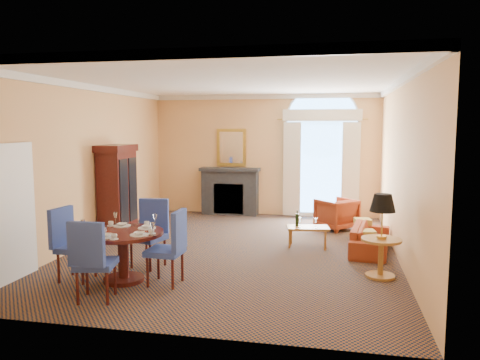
% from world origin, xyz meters
% --- Properties ---
extents(ground, '(7.50, 7.50, 0.00)m').
position_xyz_m(ground, '(0.00, 0.00, 0.00)').
color(ground, '#101D34').
rests_on(ground, ground).
extents(room_envelope, '(6.04, 7.52, 3.45)m').
position_xyz_m(room_envelope, '(-0.03, 0.67, 2.51)').
color(room_envelope, '#F2B873').
rests_on(room_envelope, ground).
extents(armoire, '(0.57, 1.01, 1.98)m').
position_xyz_m(armoire, '(-2.72, 0.62, 0.95)').
color(armoire, '#360F0C').
rests_on(armoire, ground).
extents(dining_table, '(1.24, 1.24, 0.98)m').
position_xyz_m(dining_table, '(-1.29, -2.13, 0.58)').
color(dining_table, '#360F0C').
rests_on(dining_table, ground).
extents(dining_chair_north, '(0.62, 0.62, 1.13)m').
position_xyz_m(dining_chair_north, '(-1.19, -1.25, 0.65)').
color(dining_chair_north, '#263D97').
rests_on(dining_chair_north, ground).
extents(dining_chair_south, '(0.60, 0.60, 1.13)m').
position_xyz_m(dining_chair_south, '(-1.30, -3.03, 0.65)').
color(dining_chair_south, '#263D97').
rests_on(dining_chair_south, ground).
extents(dining_chair_east, '(0.53, 0.52, 1.13)m').
position_xyz_m(dining_chair_east, '(-0.50, -2.13, 0.65)').
color(dining_chair_east, '#263D97').
rests_on(dining_chair_east, ground).
extents(dining_chair_west, '(0.56, 0.54, 1.13)m').
position_xyz_m(dining_chair_west, '(-2.13, -2.23, 0.65)').
color(dining_chair_west, '#263D97').
rests_on(dining_chair_west, ground).
extents(sofa, '(0.87, 1.74, 0.49)m').
position_xyz_m(sofa, '(2.55, 0.43, 0.24)').
color(sofa, '#98381B').
rests_on(sofa, ground).
extents(armchair, '(1.09, 1.09, 0.71)m').
position_xyz_m(armchair, '(1.91, 2.25, 0.36)').
color(armchair, '#98381B').
rests_on(armchair, ground).
extents(coffee_table, '(0.87, 0.58, 0.73)m').
position_xyz_m(coffee_table, '(1.35, 0.49, 0.39)').
color(coffee_table, '#AC7533').
rests_on(coffee_table, ground).
extents(side_table, '(0.62, 0.62, 1.30)m').
position_xyz_m(side_table, '(2.60, -1.13, 0.84)').
color(side_table, '#AC7533').
rests_on(side_table, ground).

